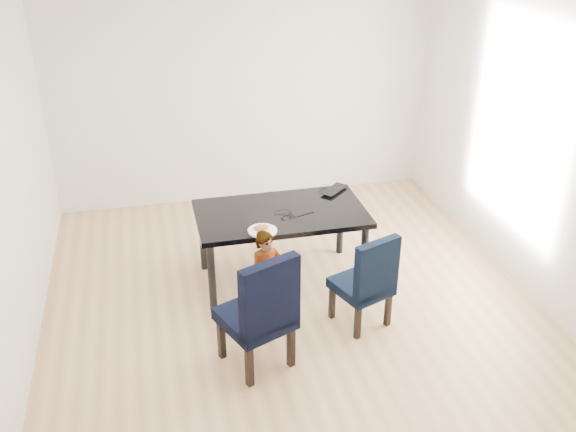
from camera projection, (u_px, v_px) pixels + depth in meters
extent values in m
cube|color=tan|center=(293.00, 307.00, 5.96)|extent=(4.50, 5.00, 0.01)
cube|color=white|center=(294.00, 4.00, 4.72)|extent=(4.50, 5.00, 0.01)
cube|color=silver|center=(243.00, 91.00, 7.51)|extent=(4.50, 0.01, 2.70)
cube|color=white|center=(412.00, 369.00, 3.17)|extent=(4.50, 0.01, 2.70)
cube|color=white|center=(6.00, 200.00, 4.88)|extent=(0.01, 5.00, 2.70)
cube|color=silver|center=(535.00, 151.00, 5.80)|extent=(0.01, 5.00, 2.70)
cube|color=black|center=(281.00, 246.00, 6.22)|extent=(1.60, 0.90, 0.75)
cube|color=black|center=(255.00, 308.00, 5.04)|extent=(0.67, 0.68, 1.05)
cube|color=black|center=(361.00, 278.00, 5.56)|extent=(0.56, 0.57, 0.90)
imported|color=#D14011|center=(267.00, 278.00, 5.57)|extent=(0.38, 0.32, 0.90)
cylinder|color=white|center=(262.00, 231.00, 5.69)|extent=(0.29, 0.29, 0.01)
ellipsoid|color=#985536|center=(261.00, 227.00, 5.67)|extent=(0.15, 0.09, 0.05)
imported|color=black|center=(330.00, 189.00, 6.46)|extent=(0.39, 0.39, 0.03)
torus|color=black|center=(288.00, 217.00, 5.93)|extent=(0.15, 0.15, 0.01)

